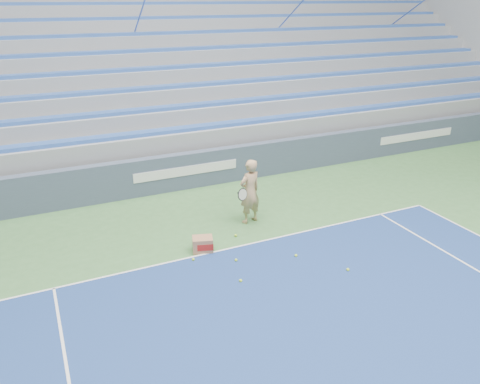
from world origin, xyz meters
name	(u,v)px	position (x,y,z in m)	size (l,w,h in m)	color
sponsor_barrier	(185,171)	(0.00, 15.88, 0.55)	(30.00, 0.32, 1.10)	#404C62
bleachers	(136,81)	(0.00, 21.60, 2.36)	(31.00, 9.15, 7.30)	gray
tennis_player	(250,192)	(0.74, 12.97, 0.85)	(0.96, 0.89, 1.69)	tan
ball_box	(203,244)	(-0.88, 12.06, 0.17)	(0.54, 0.47, 0.34)	#9F6F4D
tennis_ball_0	(296,256)	(0.92, 10.94, 0.03)	(0.07, 0.07, 0.07)	#C6F131
tennis_ball_1	(241,281)	(-0.63, 10.54, 0.03)	(0.07, 0.07, 0.07)	#C6F131
tennis_ball_2	(193,259)	(-1.23, 11.74, 0.03)	(0.07, 0.07, 0.07)	#C6F131
tennis_ball_3	(236,260)	(-0.38, 11.32, 0.03)	(0.07, 0.07, 0.07)	#C6F131
tennis_ball_4	(348,270)	(1.61, 9.97, 0.03)	(0.07, 0.07, 0.07)	#C6F131
tennis_ball_5	(236,235)	(0.08, 12.37, 0.03)	(0.07, 0.07, 0.07)	#C6F131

